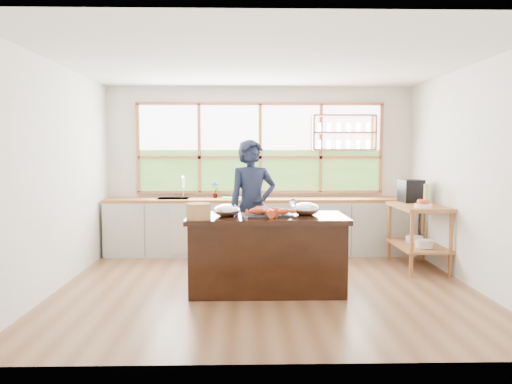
{
  "coord_description": "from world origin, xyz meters",
  "views": [
    {
      "loc": [
        -0.26,
        -6.0,
        1.66
      ],
      "look_at": [
        -0.12,
        0.15,
        1.15
      ],
      "focal_mm": 35.0,
      "sensor_mm": 36.0,
      "label": 1
    }
  ],
  "objects_px": {
    "wicker_basket": "(199,211)",
    "island": "(267,253)",
    "cook": "(252,208)",
    "espresso_machine": "(411,191)"
  },
  "relations": [
    {
      "from": "island",
      "to": "cook",
      "type": "distance_m",
      "value": 0.93
    },
    {
      "from": "cook",
      "to": "island",
      "type": "bearing_deg",
      "value": -96.29
    },
    {
      "from": "cook",
      "to": "wicker_basket",
      "type": "distance_m",
      "value": 1.25
    },
    {
      "from": "island",
      "to": "espresso_machine",
      "type": "xyz_separation_m",
      "value": [
        2.19,
        1.45,
        0.61
      ]
    },
    {
      "from": "wicker_basket",
      "to": "island",
      "type": "bearing_deg",
      "value": 20.32
    },
    {
      "from": "island",
      "to": "wicker_basket",
      "type": "relative_size",
      "value": 6.73
    },
    {
      "from": "cook",
      "to": "espresso_machine",
      "type": "relative_size",
      "value": 5.37
    },
    {
      "from": "cook",
      "to": "espresso_machine",
      "type": "xyz_separation_m",
      "value": [
        2.35,
        0.65,
        0.17
      ]
    },
    {
      "from": "island",
      "to": "cook",
      "type": "relative_size",
      "value": 1.02
    },
    {
      "from": "cook",
      "to": "wicker_basket",
      "type": "bearing_deg",
      "value": -137.05
    }
  ]
}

